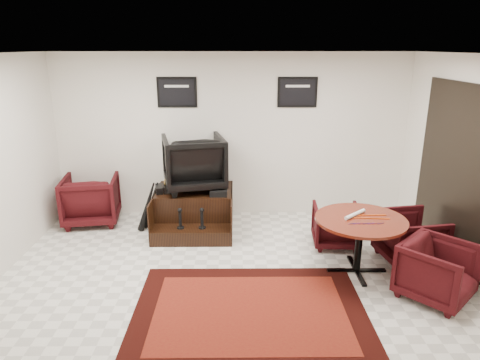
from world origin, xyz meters
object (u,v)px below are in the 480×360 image
armchair_side (91,197)px  meeting_table (360,225)px  shine_podium (195,211)px  table_chair_window (411,235)px  table_chair_corner (438,269)px  shine_chair (194,160)px  table_chair_back (336,224)px

armchair_side → meeting_table: armchair_side is taller
shine_podium → meeting_table: 2.75m
table_chair_window → table_chair_corner: 0.92m
shine_chair → armchair_side: shine_chair is taller
shine_podium → table_chair_back: (2.18, -0.66, 0.05)m
armchair_side → table_chair_corner: bearing=145.6°
armchair_side → table_chair_back: bearing=158.6°
armchair_side → meeting_table: 4.41m
shine_podium → shine_chair: 0.84m
shine_chair → table_chair_corner: bearing=131.0°
shine_chair → shine_podium: bearing=77.3°
shine_podium → meeting_table: meeting_table is taller
meeting_table → table_chair_corner: 1.02m
meeting_table → table_chair_back: bearing=97.5°
table_chair_window → meeting_table: bearing=100.8°
shine_podium → table_chair_corner: bearing=-34.6°
table_chair_window → table_chair_corner: bearing=168.1°
shine_chair → meeting_table: size_ratio=0.83×
meeting_table → armchair_side: bearing=156.8°
table_chair_back → table_chair_window: bearing=154.2°
armchair_side → shine_podium: bearing=163.6°
shine_podium → meeting_table: (2.29, -1.48, 0.38)m
shine_chair → meeting_table: (2.29, -1.62, -0.45)m
meeting_table → table_chair_corner: bearing=-39.3°
shine_podium → armchair_side: size_ratio=1.42×
shine_chair → table_chair_back: size_ratio=1.42×
shine_podium → table_chair_window: (3.09, -1.19, 0.09)m
table_chair_back → table_chair_window: table_chair_window is taller
shine_podium → shine_chair: shine_chair is taller
shine_podium → table_chair_back: size_ratio=1.87×
meeting_table → table_chair_window: bearing=20.0°
meeting_table → table_chair_corner: (0.76, -0.62, -0.29)m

